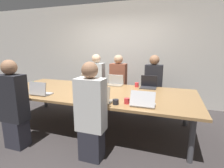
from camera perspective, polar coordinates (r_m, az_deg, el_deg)
The scene contains 21 objects.
ground_plane at distance 3.72m, azimuth -5.50°, elevation -13.39°, with size 24.00×24.00×0.00m, color #383333.
curtain_wall at distance 5.08m, azimuth 2.92°, elevation 9.86°, with size 12.00×0.06×2.80m.
conference_table at distance 3.48m, azimuth -5.73°, elevation -3.09°, with size 3.85×1.61×0.73m.
laptop_far_midleft at distance 4.11m, azimuth -7.91°, elevation 0.91°, with size 0.33×0.26×0.25m.
person_far_midleft at distance 4.60m, azimuth -5.05°, elevation 0.67°, with size 0.40×0.24×1.41m.
cup_far_midleft at distance 4.21m, azimuth -11.26°, elevation 0.67°, with size 0.08×0.08×0.09m.
bottle_far_midleft at distance 3.85m, azimuth -5.80°, elevation 0.76°, with size 0.07×0.07×0.26m.
laptop_far_center at distance 3.98m, azimuth 1.10°, elevation 0.60°, with size 0.36×0.23×0.24m.
person_far_center at distance 4.43m, azimuth 2.07°, elevation 0.19°, with size 0.40×0.24×1.40m.
laptop_near_right at distance 2.61m, azimuth 10.01°, elevation -5.77°, with size 0.36×0.24×0.23m.
cup_near_right at distance 2.71m, azimuth 4.86°, elevation -5.53°, with size 0.08×0.08×0.09m.
laptop_near_left at distance 3.42m, azimuth -22.54°, elevation -2.20°, with size 0.36×0.24×0.25m.
person_near_left at distance 3.14m, azimuth -29.39°, elevation -6.29°, with size 0.40×0.24×1.41m.
bottle_near_left at distance 3.70m, azimuth -24.20°, elevation -1.05°, with size 0.07×0.07×0.21m.
laptop_near_midright at distance 2.73m, azimuth -3.96°, elevation -4.62°, with size 0.36×0.27×0.28m.
person_near_midright at distance 2.47m, azimuth -6.89°, elevation -9.65°, with size 0.40×0.24×1.41m.
cup_near_midright at distance 2.67m, azimuth 1.20°, elevation -5.87°, with size 0.09×0.09×0.08m.
laptop_far_right at distance 3.81m, azimuth 11.85°, elevation -0.11°, with size 0.34×0.25×0.26m.
person_far_right at distance 4.26m, azimuth 13.30°, elevation -0.51°, with size 0.40×0.24×1.41m.
cup_far_right at distance 3.84m, azimuth 8.09°, elevation -0.27°, with size 0.09×0.09×0.10m.
stapler at distance 3.22m, azimuth -1.88°, elevation -2.99°, with size 0.08×0.16×0.05m.
Camera 1 is at (1.42, -3.04, 1.59)m, focal length 28.00 mm.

